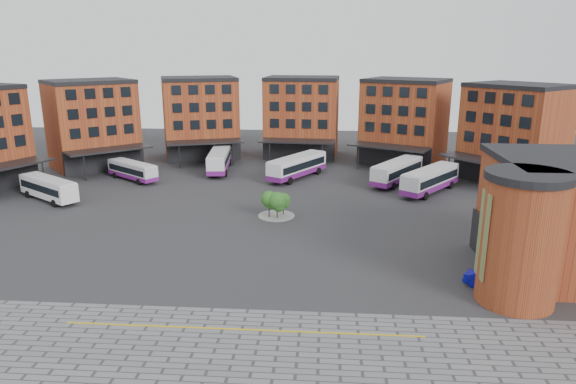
# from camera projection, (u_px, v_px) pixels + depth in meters

# --- Properties ---
(ground) EXTENTS (160.00, 160.00, 0.00)m
(ground) POSITION_uv_depth(u_px,v_px,m) (244.00, 254.00, 50.43)
(ground) COLOR #28282B
(ground) RESTS_ON ground
(yellow_line) EXTENTS (26.00, 0.15, 0.02)m
(yellow_line) POSITION_uv_depth(u_px,v_px,m) (242.00, 329.00, 36.84)
(yellow_line) COLOR gold
(yellow_line) RESTS_ON paving_zone
(main_building) EXTENTS (94.14, 42.48, 14.60)m
(main_building) POSITION_uv_depth(u_px,v_px,m) (251.00, 125.00, 85.56)
(main_building) COLOR brown
(main_building) RESTS_ON ground
(east_building) EXTENTS (17.40, 15.40, 10.60)m
(east_building) POSITION_uv_depth(u_px,v_px,m) (568.00, 220.00, 44.02)
(east_building) COLOR brown
(east_building) RESTS_ON ground
(tree_island) EXTENTS (4.40, 4.40, 3.30)m
(tree_island) POSITION_uv_depth(u_px,v_px,m) (276.00, 202.00, 60.78)
(tree_island) COLOR gray
(tree_island) RESTS_ON ground
(bus_a) EXTENTS (10.28, 8.03, 3.04)m
(bus_a) POSITION_uv_depth(u_px,v_px,m) (48.00, 187.00, 67.86)
(bus_a) COLOR white
(bus_a) RESTS_ON ground
(bus_b) EXTENTS (9.49, 7.87, 2.84)m
(bus_b) POSITION_uv_depth(u_px,v_px,m) (132.00, 170.00, 78.37)
(bus_b) COLOR silver
(bus_b) RESTS_ON ground
(bus_c) EXTENTS (4.06, 12.53, 3.47)m
(bus_c) POSITION_uv_depth(u_px,v_px,m) (219.00, 160.00, 84.19)
(bus_c) COLOR silver
(bus_c) RESTS_ON ground
(bus_d) EXTENTS (8.86, 12.07, 3.49)m
(bus_d) POSITION_uv_depth(u_px,v_px,m) (297.00, 166.00, 79.61)
(bus_d) COLOR white
(bus_d) RESTS_ON ground
(bus_e) EXTENTS (8.90, 11.61, 3.40)m
(bus_e) POSITION_uv_depth(u_px,v_px,m) (397.00, 171.00, 76.53)
(bus_e) COLOR silver
(bus_e) RESTS_ON ground
(bus_f) EXTENTS (9.67, 11.40, 3.44)m
(bus_f) POSITION_uv_depth(u_px,v_px,m) (430.00, 179.00, 71.61)
(bus_f) COLOR silver
(bus_f) RESTS_ON ground
(blue_car) EXTENTS (4.46, 3.66, 1.43)m
(blue_car) POSITION_uv_depth(u_px,v_px,m) (491.00, 281.00, 42.90)
(blue_car) COLOR #0B0B98
(blue_car) RESTS_ON ground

